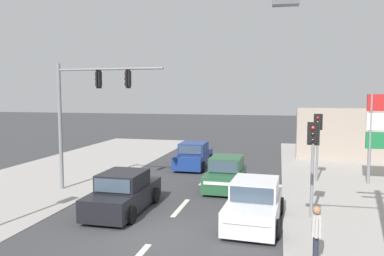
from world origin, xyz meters
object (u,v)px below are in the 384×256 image
object	(u,v)px
pedestal_signal_right_kerb	(313,153)
sedan_crossing_left	(194,156)
traffic_signal_mast	(84,103)
pedestal_signal_far_median	(318,136)
sedan_kerbside_parked	(124,193)
sedan_oncoming_near	(255,203)
pedestrian_at_kerb	(316,232)
hatchback_receding_far	(226,174)

from	to	relation	value
pedestal_signal_right_kerb	sedan_crossing_left	bearing A→B (deg)	127.38
traffic_signal_mast	pedestal_signal_far_median	xyz separation A→B (m)	(10.81, 4.43, -1.73)
sedan_kerbside_parked	sedan_oncoming_near	xyz separation A→B (m)	(5.08, -0.20, 0.00)
pedestrian_at_kerb	pedestal_signal_right_kerb	bearing A→B (deg)	87.14
traffic_signal_mast	sedan_oncoming_near	xyz separation A→B (m)	(8.07, -2.64, -3.44)
hatchback_receding_far	sedan_oncoming_near	distance (m)	4.90
sedan_oncoming_near	pedestal_signal_far_median	bearing A→B (deg)	68.79
traffic_signal_mast	hatchback_receding_far	world-z (taller)	traffic_signal_mast
hatchback_receding_far	sedan_oncoming_near	bearing A→B (deg)	-69.86
pedestal_signal_right_kerb	pedestal_signal_far_median	world-z (taller)	same
sedan_kerbside_parked	sedan_oncoming_near	size ratio (longest dim) A/B	0.98
sedan_crossing_left	pedestrian_at_kerb	distance (m)	13.85
traffic_signal_mast	sedan_oncoming_near	world-z (taller)	traffic_signal_mast
sedan_oncoming_near	pedestal_signal_right_kerb	bearing A→B (deg)	26.94
traffic_signal_mast	sedan_kerbside_parked	size ratio (longest dim) A/B	1.41
pedestal_signal_right_kerb	pedestrian_at_kerb	size ratio (longest dim) A/B	2.18
traffic_signal_mast	sedan_crossing_left	size ratio (longest dim) A/B	1.41
pedestal_signal_far_median	sedan_crossing_left	distance (m)	7.69
pedestal_signal_far_median	sedan_oncoming_near	bearing A→B (deg)	-111.21
pedestal_signal_right_kerb	pedestal_signal_far_median	xyz separation A→B (m)	(0.73, 6.05, 0.00)
traffic_signal_mast	pedestal_signal_right_kerb	distance (m)	10.35
pedestal_signal_right_kerb	pedestal_signal_far_median	distance (m)	6.09
traffic_signal_mast	pedestrian_at_kerb	xyz separation A→B (m)	(9.88, -5.64, -3.22)
sedan_oncoming_near	traffic_signal_mast	bearing A→B (deg)	161.86
sedan_crossing_left	pedestrian_at_kerb	size ratio (longest dim) A/B	2.61
traffic_signal_mast	pedestal_signal_right_kerb	world-z (taller)	traffic_signal_mast
pedestal_signal_far_median	sedan_kerbside_parked	distance (m)	10.56
sedan_kerbside_parked	pedestrian_at_kerb	distance (m)	7.61
sedan_crossing_left	hatchback_receding_far	bearing A→B (deg)	-60.63
pedestrian_at_kerb	hatchback_receding_far	bearing A→B (deg)	114.71
traffic_signal_mast	sedan_kerbside_parked	world-z (taller)	traffic_signal_mast
pedestrian_at_kerb	sedan_crossing_left	bearing A→B (deg)	116.56
traffic_signal_mast	pedestrian_at_kerb	world-z (taller)	traffic_signal_mast
traffic_signal_mast	sedan_kerbside_parked	distance (m)	5.17
pedestal_signal_right_kerb	hatchback_receding_far	distance (m)	5.42
pedestal_signal_right_kerb	sedan_crossing_left	distance (m)	10.67
pedestal_signal_far_median	sedan_crossing_left	bearing A→B (deg)	161.99
pedestal_signal_far_median	sedan_kerbside_parked	world-z (taller)	pedestal_signal_far_median
sedan_crossing_left	sedan_kerbside_parked	bearing A→B (deg)	-94.37
hatchback_receding_far	sedan_crossing_left	size ratio (longest dim) A/B	0.86
pedestal_signal_far_median	sedan_crossing_left	world-z (taller)	pedestal_signal_far_median
sedan_crossing_left	sedan_oncoming_near	distance (m)	10.36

